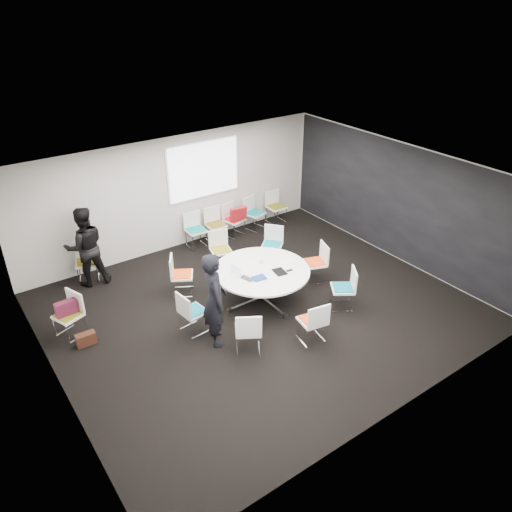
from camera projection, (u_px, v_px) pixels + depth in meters
room_shell at (264, 248)px, 9.65m from camera, size 8.08×7.08×2.88m
conference_table at (262, 279)px, 10.34m from camera, size 1.99×1.99×0.73m
projection_screen at (204, 170)px, 12.26m from camera, size 1.90×0.03×1.35m
chair_ring_a at (315, 269)px, 11.14m from camera, size 0.58×0.58×0.88m
chair_ring_b at (272, 251)px, 11.88m from camera, size 0.64×0.64×0.88m
chair_ring_c at (221, 257)px, 11.65m from camera, size 0.56×0.55×0.88m
chair_ring_d at (182, 282)px, 10.68m from camera, size 0.62×0.62×0.88m
chair_ring_e at (193, 319)px, 9.51m from camera, size 0.49×0.50×0.88m
chair_ring_f at (248, 338)px, 9.01m from camera, size 0.63×0.62×0.88m
chair_ring_g at (312, 328)px, 9.26m from camera, size 0.53×0.52×0.88m
chair_ring_h at (343, 295)px, 10.23m from camera, size 0.63×0.63×0.88m
chair_back_a at (196, 236)px, 12.57m from camera, size 0.48×0.47×0.88m
chair_back_b at (216, 231)px, 12.83m from camera, size 0.49×0.48×0.88m
chair_back_c at (234, 226)px, 13.11m from camera, size 0.56×0.55×0.88m
chair_back_d at (254, 219)px, 13.48m from camera, size 0.56×0.56×0.88m
chair_back_e at (276, 213)px, 13.85m from camera, size 0.47×0.46×0.88m
chair_spare_left at (70, 323)px, 9.41m from camera, size 0.58×0.59×0.88m
chair_person_back at (88, 269)px, 11.16m from camera, size 0.58×0.58×0.88m
person_main at (215, 299)px, 8.95m from camera, size 0.64×0.78×1.84m
person_back at (85, 247)px, 10.73m from camera, size 0.97×0.81×1.82m
laptop at (248, 278)px, 9.94m from camera, size 0.26×0.33×0.02m
laptop_lid at (235, 270)px, 9.97m from camera, size 0.07×0.30×0.22m
notebook_black at (280, 272)px, 10.14m from camera, size 0.27×0.34×0.02m
tablet_folio at (259, 278)px, 9.93m from camera, size 0.29×0.24×0.03m
papers_right at (272, 256)px, 10.72m from camera, size 0.33×0.26×0.00m
papers_front at (286, 262)px, 10.52m from camera, size 0.34×0.27×0.00m
cup at (261, 261)px, 10.45m from camera, size 0.08×0.08×0.09m
phone at (289, 270)px, 10.20m from camera, size 0.15×0.08×0.01m
maroon_bag at (66, 308)px, 9.23m from camera, size 0.41×0.16×0.28m
brown_bag at (86, 339)px, 9.23m from camera, size 0.37×0.18×0.24m
red_jacket at (238, 214)px, 12.75m from camera, size 0.46×0.22×0.36m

